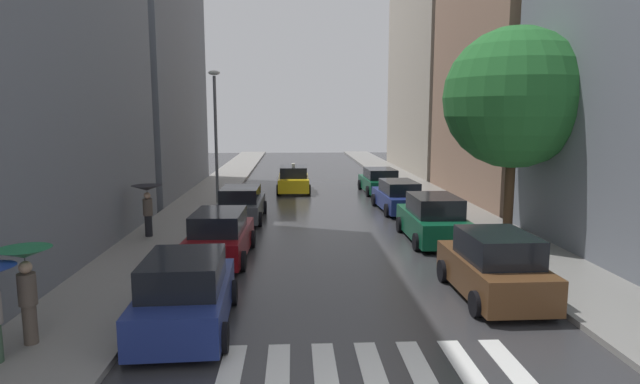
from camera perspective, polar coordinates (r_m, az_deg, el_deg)
The scene contains 19 objects.
ground_plane at distance 31.39m, azimuth -0.20°, elevation -0.45°, with size 28.00×72.00×0.04m, color #333335.
sidewalk_left at distance 31.74m, azimuth -12.01°, elevation -0.36°, with size 3.00×72.00×0.15m, color gray.
sidewalk_right at distance 32.34m, azimuth 11.38°, elevation -0.18°, with size 3.00×72.00×0.15m, color gray.
crosswalk_stripes at distance 10.66m, azimuth 5.65°, elevation -18.49°, with size 5.85×2.20×0.01m.
building_left_mid at distance 34.76m, azimuth -19.29°, elevation 12.39°, with size 6.00×14.38×15.00m, color slate.
building_right_mid at distance 32.19m, azimuth 20.68°, elevation 15.43°, with size 6.00×12.33×18.08m, color #8C6B56.
building_right_far at distance 46.61m, azimuth 13.11°, elevation 15.64°, with size 6.00×16.14×21.69m, color #9E9384.
parked_car_left_nearest at distance 12.39m, azimuth -14.44°, elevation -10.78°, with size 2.23×4.24×1.73m.
parked_car_left_second at distance 17.89m, azimuth -10.84°, elevation -4.79°, with size 2.11×4.46×1.66m.
parked_car_left_third at distance 24.34m, azimuth -8.59°, elevation -1.34°, with size 2.17×4.46×1.56m.
parked_car_right_nearest at distance 14.70m, azimuth 18.46°, elevation -7.78°, with size 2.12×4.10×1.79m.
parked_car_right_second at distance 20.56m, azimuth 12.19°, elevation -2.97°, with size 2.11×4.55×1.79m.
parked_car_right_third at distance 26.59m, azimuth 8.50°, elevation -0.51°, with size 2.14×4.77×1.56m.
parked_car_right_fourth at distance 32.70m, azimuth 6.51°, elevation 1.17°, with size 2.29×4.60×1.53m.
taxi_midroad at distance 32.93m, azimuth -2.91°, elevation 1.34°, with size 2.08×4.31×1.81m.
pedestrian_foreground at distance 21.14m, azimuth -18.31°, elevation -0.58°, with size 1.17×1.17×1.99m.
pedestrian_far_side at distance 12.25m, azimuth -29.40°, elevation -7.76°, with size 1.06×1.06×2.02m.
street_tree_right at distance 21.09m, azimuth 20.41°, elevation 9.56°, with size 5.25×5.25×7.91m.
lamp_post_left at distance 28.25m, azimuth -11.31°, elevation 6.91°, with size 0.60×0.28×6.94m.
Camera 1 is at (-1.48, -6.98, 4.83)m, focal length 29.36 mm.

